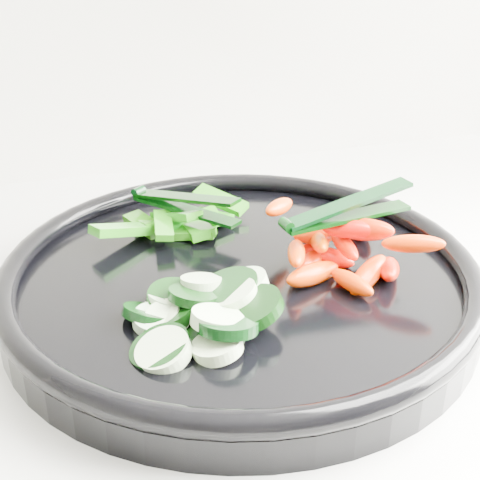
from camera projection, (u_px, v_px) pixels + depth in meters
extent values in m
cylinder|color=black|center=(240.00, 288.00, 0.53)|extent=(0.44, 0.44, 0.02)
torus|color=black|center=(240.00, 267.00, 0.52)|extent=(0.44, 0.44, 0.02)
cylinder|color=black|center=(161.00, 348.00, 0.43)|extent=(0.05, 0.06, 0.03)
cylinder|color=#D7EEBF|center=(164.00, 352.00, 0.43)|extent=(0.05, 0.05, 0.02)
cylinder|color=black|center=(147.00, 314.00, 0.47)|extent=(0.05, 0.05, 0.02)
cylinder|color=#B3D0A6|center=(167.00, 304.00, 0.48)|extent=(0.04, 0.04, 0.02)
cylinder|color=black|center=(177.00, 303.00, 0.48)|extent=(0.05, 0.05, 0.03)
cylinder|color=#E0F8C7|center=(167.00, 321.00, 0.46)|extent=(0.04, 0.04, 0.02)
cylinder|color=black|center=(216.00, 336.00, 0.44)|extent=(0.05, 0.05, 0.02)
cylinder|color=beige|center=(217.00, 347.00, 0.43)|extent=(0.04, 0.04, 0.02)
cylinder|color=black|center=(179.00, 296.00, 0.49)|extent=(0.05, 0.05, 0.02)
cylinder|color=beige|center=(197.00, 292.00, 0.49)|extent=(0.04, 0.04, 0.02)
cylinder|color=black|center=(164.00, 321.00, 0.46)|extent=(0.04, 0.04, 0.01)
cylinder|color=beige|center=(155.00, 320.00, 0.46)|extent=(0.04, 0.04, 0.01)
cylinder|color=black|center=(172.00, 314.00, 0.47)|extent=(0.05, 0.05, 0.02)
cylinder|color=beige|center=(163.00, 316.00, 0.47)|extent=(0.03, 0.03, 0.02)
cylinder|color=black|center=(252.00, 309.00, 0.46)|extent=(0.06, 0.06, 0.03)
cylinder|color=beige|center=(234.00, 297.00, 0.47)|extent=(0.05, 0.05, 0.03)
cylinder|color=black|center=(193.00, 296.00, 0.47)|extent=(0.05, 0.05, 0.02)
cylinder|color=beige|center=(201.00, 283.00, 0.49)|extent=(0.04, 0.04, 0.02)
cylinder|color=black|center=(229.00, 289.00, 0.48)|extent=(0.05, 0.05, 0.02)
cylinder|color=#DDF6C5|center=(244.00, 284.00, 0.48)|extent=(0.04, 0.04, 0.02)
cylinder|color=black|center=(228.00, 325.00, 0.44)|extent=(0.05, 0.05, 0.02)
cylinder|color=#D8EEBF|center=(217.00, 319.00, 0.44)|extent=(0.05, 0.05, 0.02)
ellipsoid|color=#EA3D00|center=(368.00, 275.00, 0.51)|extent=(0.05, 0.04, 0.03)
ellipsoid|color=#DF4B00|center=(313.00, 274.00, 0.51)|extent=(0.06, 0.04, 0.03)
ellipsoid|color=#E72C00|center=(352.00, 282.00, 0.50)|extent=(0.03, 0.04, 0.02)
ellipsoid|color=red|center=(389.00, 269.00, 0.52)|extent=(0.04, 0.05, 0.03)
ellipsoid|color=#FB1600|center=(313.00, 260.00, 0.53)|extent=(0.04, 0.04, 0.02)
ellipsoid|color=#FF1300|center=(325.00, 256.00, 0.54)|extent=(0.05, 0.04, 0.03)
ellipsoid|color=red|center=(361.00, 227.00, 0.58)|extent=(0.03, 0.05, 0.02)
ellipsoid|color=#EB1D00|center=(316.00, 231.00, 0.58)|extent=(0.02, 0.05, 0.02)
ellipsoid|color=#FF5D00|center=(296.00, 253.00, 0.51)|extent=(0.03, 0.05, 0.02)
ellipsoid|color=red|center=(341.00, 221.00, 0.56)|extent=(0.05, 0.06, 0.03)
ellipsoid|color=#EE5D00|center=(319.00, 242.00, 0.53)|extent=(0.02, 0.04, 0.02)
ellipsoid|color=red|center=(344.00, 245.00, 0.52)|extent=(0.01, 0.04, 0.02)
ellipsoid|color=#EF2000|center=(318.00, 233.00, 0.54)|extent=(0.06, 0.03, 0.03)
ellipsoid|color=#FA2100|center=(362.00, 232.00, 0.54)|extent=(0.05, 0.02, 0.02)
ellipsoid|color=#F93600|center=(365.00, 229.00, 0.52)|extent=(0.04, 0.05, 0.03)
ellipsoid|color=#DD3F00|center=(279.00, 207.00, 0.55)|extent=(0.04, 0.04, 0.02)
ellipsoid|color=#FE0D00|center=(349.00, 229.00, 0.52)|extent=(0.04, 0.04, 0.02)
ellipsoid|color=#FA1200|center=(413.00, 244.00, 0.49)|extent=(0.05, 0.04, 0.02)
cube|color=#166F0A|center=(195.00, 226.00, 0.60)|extent=(0.02, 0.06, 0.02)
cube|color=#15700A|center=(177.00, 222.00, 0.60)|extent=(0.04, 0.05, 0.02)
cube|color=#09630B|center=(208.00, 216.00, 0.61)|extent=(0.04, 0.06, 0.02)
cube|color=#1F690A|center=(191.00, 234.00, 0.58)|extent=(0.05, 0.04, 0.01)
cube|color=#0C720A|center=(186.00, 224.00, 0.60)|extent=(0.06, 0.02, 0.02)
cube|color=#256A0A|center=(145.00, 225.00, 0.60)|extent=(0.03, 0.05, 0.01)
cube|color=#22720A|center=(146.00, 223.00, 0.60)|extent=(0.02, 0.06, 0.02)
cube|color=#1F6E0A|center=(176.00, 215.00, 0.59)|extent=(0.04, 0.06, 0.02)
cube|color=#09670A|center=(122.00, 230.00, 0.57)|extent=(0.06, 0.04, 0.02)
cube|color=#18690A|center=(163.00, 225.00, 0.57)|extent=(0.02, 0.05, 0.01)
cube|color=#1D730B|center=(221.00, 200.00, 0.62)|extent=(0.05, 0.05, 0.02)
cylinder|color=black|center=(286.00, 225.00, 0.50)|extent=(0.01, 0.01, 0.01)
cube|color=black|center=(348.00, 217.00, 0.52)|extent=(0.11, 0.03, 0.00)
cube|color=black|center=(349.00, 203.00, 0.51)|extent=(0.11, 0.03, 0.02)
cylinder|color=black|center=(139.00, 191.00, 0.62)|extent=(0.01, 0.01, 0.01)
cube|color=black|center=(186.00, 210.00, 0.59)|extent=(0.08, 0.10, 0.00)
cube|color=black|center=(185.00, 198.00, 0.58)|extent=(0.08, 0.10, 0.02)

